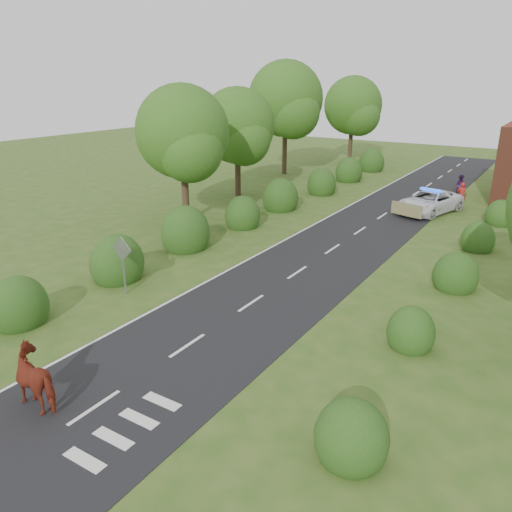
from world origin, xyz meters
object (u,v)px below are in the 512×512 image
Objects in this scene: cow at (41,381)px; pedestrian_red at (461,195)px; road_sign at (123,257)px; police_van at (429,202)px; pedestrian_purple at (460,185)px.

cow is 30.34m from pedestrian_red.
cow is 1.14× the size of pedestrian_red.
road_sign is 0.43× the size of police_van.
cow is 1.22× the size of pedestrian_purple.
pedestrian_red is 3.85m from pedestrian_purple.
road_sign is 7.58m from cow.
pedestrian_purple is at bearing -84.49° from pedestrian_red.
road_sign is 21.79m from police_van.
road_sign reaches higher than pedestrian_red.
road_sign is 1.54× the size of pedestrian_purple.
pedestrian_red reaches higher than cow.
road_sign is 24.93m from pedestrian_red.
road_sign is at bearing 62.36° from pedestrian_red.
pedestrian_red is at bearing 79.08° from police_van.
road_sign is 28.23m from pedestrian_purple.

